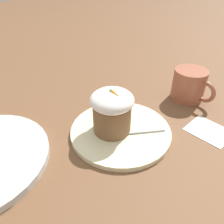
# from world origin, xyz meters

# --- Properties ---
(ground_plane) EXTENTS (4.00, 4.00, 0.00)m
(ground_plane) POSITION_xyz_m (0.00, 0.00, 0.00)
(ground_plane) COLOR brown
(dessert_plate) EXTENTS (0.22, 0.22, 0.01)m
(dessert_plate) POSITION_xyz_m (0.00, 0.00, 0.01)
(dessert_plate) COLOR beige
(dessert_plate) RESTS_ON ground_plane
(carrot_cake) EXTENTS (0.09, 0.09, 0.10)m
(carrot_cake) POSITION_xyz_m (-0.01, -0.02, 0.06)
(carrot_cake) COLOR brown
(carrot_cake) RESTS_ON dessert_plate
(spoon) EXTENTS (0.09, 0.13, 0.01)m
(spoon) POSITION_xyz_m (0.01, -0.01, 0.01)
(spoon) COLOR #B7B7BC
(spoon) RESTS_ON dessert_plate
(coffee_cup) EXTENTS (0.12, 0.09, 0.08)m
(coffee_cup) POSITION_xyz_m (0.00, 0.24, 0.04)
(coffee_cup) COLOR #9E563D
(coffee_cup) RESTS_ON ground_plane
(paper_napkin) EXTENTS (0.10, 0.08, 0.00)m
(paper_napkin) POSITION_xyz_m (0.12, 0.16, 0.00)
(paper_napkin) COLOR white
(paper_napkin) RESTS_ON ground_plane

